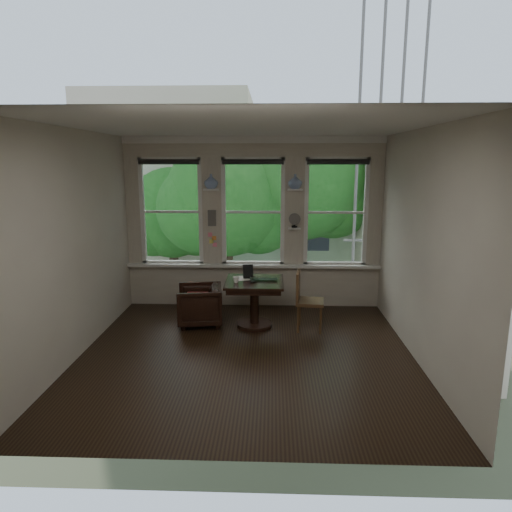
{
  "coord_description": "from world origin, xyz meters",
  "views": [
    {
      "loc": [
        0.34,
        -5.78,
        2.58
      ],
      "look_at": [
        0.1,
        0.9,
        1.19
      ],
      "focal_mm": 32.0,
      "sensor_mm": 36.0,
      "label": 1
    }
  ],
  "objects_px": {
    "armchair_left": "(200,305)",
    "table": "(254,304)",
    "side_chair_right": "(310,301)",
    "laptop": "(265,280)",
    "mug": "(236,280)"
  },
  "relations": [
    {
      "from": "table",
      "to": "mug",
      "type": "distance_m",
      "value": 0.52
    },
    {
      "from": "table",
      "to": "mug",
      "type": "height_order",
      "value": "mug"
    },
    {
      "from": "armchair_left",
      "to": "mug",
      "type": "relative_size",
      "value": 7.29
    },
    {
      "from": "laptop",
      "to": "mug",
      "type": "xyz_separation_m",
      "value": [
        -0.45,
        -0.09,
        0.03
      ]
    },
    {
      "from": "side_chair_right",
      "to": "laptop",
      "type": "relative_size",
      "value": 2.53
    },
    {
      "from": "mug",
      "to": "laptop",
      "type": "bearing_deg",
      "value": 11.27
    },
    {
      "from": "side_chair_right",
      "to": "laptop",
      "type": "height_order",
      "value": "side_chair_right"
    },
    {
      "from": "armchair_left",
      "to": "laptop",
      "type": "distance_m",
      "value": 1.15
    },
    {
      "from": "side_chair_right",
      "to": "mug",
      "type": "height_order",
      "value": "side_chair_right"
    },
    {
      "from": "side_chair_right",
      "to": "mug",
      "type": "distance_m",
      "value": 1.19
    },
    {
      "from": "side_chair_right",
      "to": "mug",
      "type": "xyz_separation_m",
      "value": [
        -1.14,
        -0.01,
        0.34
      ]
    },
    {
      "from": "table",
      "to": "laptop",
      "type": "xyz_separation_m",
      "value": [
        0.17,
        -0.03,
        0.39
      ]
    },
    {
      "from": "table",
      "to": "armchair_left",
      "type": "relative_size",
      "value": 1.28
    },
    {
      "from": "armchair_left",
      "to": "laptop",
      "type": "relative_size",
      "value": 1.94
    },
    {
      "from": "armchair_left",
      "to": "table",
      "type": "bearing_deg",
      "value": 77.69
    }
  ]
}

